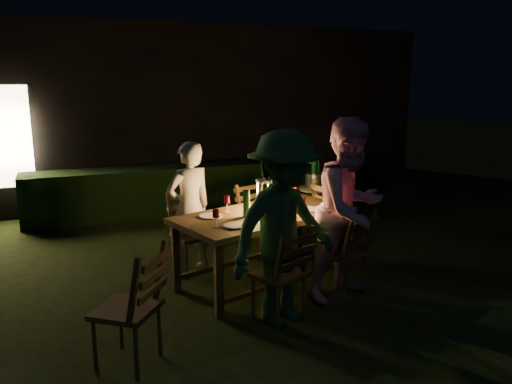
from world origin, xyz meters
name	(u,v)px	position (x,y,z in m)	size (l,w,h in m)	color
garden_envelope	(155,112)	(-0.01, 6.15, 1.58)	(40.00, 40.00, 3.20)	black
dining_table	(264,220)	(0.05, 0.32, 0.73)	(2.14, 1.49, 0.81)	#4A3118
chair_near_left	(280,290)	(-0.15, -0.55, 0.29)	(0.57, 0.58, 0.96)	#4A3118
chair_near_right	(344,268)	(0.71, -0.28, 0.29)	(0.57, 0.58, 0.96)	#4A3118
chair_far_left	(193,247)	(-0.60, 0.93, 0.30)	(0.53, 0.55, 0.99)	#4A3118
chair_far_right	(259,233)	(0.36, 1.22, 0.29)	(0.56, 0.58, 0.95)	#4A3118
chair_end	(339,234)	(1.23, 0.68, 0.32)	(0.59, 0.56, 1.05)	#4A3118
chair_spare	(130,328)	(-1.57, -0.82, 0.31)	(0.67, 0.66, 1.03)	#4A3118
person_house_side	(190,208)	(-0.61, 0.97, 0.77)	(0.56, 0.37, 1.54)	beige
person_opp_right	(350,210)	(0.72, -0.33, 0.93)	(0.91, 0.71, 1.87)	#DD98BB
person_opp_left	(284,229)	(-0.14, -0.60, 0.90)	(1.16, 0.67, 1.80)	#2F5D2E
lantern	(265,197)	(0.09, 0.38, 0.97)	(0.16, 0.16, 0.35)	white
plate_far_left	(211,216)	(-0.54, 0.37, 0.82)	(0.25, 0.25, 0.01)	white
plate_near_left	(236,225)	(-0.41, -0.05, 0.82)	(0.25, 0.25, 0.01)	white
plate_far_right	(282,202)	(0.42, 0.66, 0.82)	(0.25, 0.25, 0.01)	white
plate_near_right	(308,209)	(0.55, 0.24, 0.82)	(0.25, 0.25, 0.01)	white
wineglass_a	(227,204)	(-0.31, 0.50, 0.90)	(0.06, 0.06, 0.18)	#59070F
wineglass_b	(216,218)	(-0.60, 0.00, 0.90)	(0.06, 0.06, 0.18)	#59070F
wineglass_c	(302,205)	(0.42, 0.14, 0.90)	(0.06, 0.06, 0.18)	#59070F
wineglass_d	(295,194)	(0.60, 0.67, 0.90)	(0.06, 0.06, 0.18)	#59070F
wineglass_e	(276,212)	(0.05, 0.00, 0.90)	(0.06, 0.06, 0.18)	silver
bottle_table	(246,203)	(-0.18, 0.25, 0.95)	(0.07, 0.07, 0.28)	#0F471E
napkin_left	(273,221)	(0.00, -0.03, 0.81)	(0.18, 0.14, 0.01)	red
napkin_right	(320,209)	(0.67, 0.19, 0.81)	(0.18, 0.14, 0.01)	red
phone	(235,229)	(-0.45, -0.15, 0.81)	(0.14, 0.07, 0.01)	black
side_table	(315,193)	(1.55, 1.92, 0.58)	(0.48, 0.48, 0.65)	olive
ice_bucket	(315,180)	(1.55, 1.92, 0.76)	(0.30, 0.30, 0.22)	#A5A8AD
bottle_bucket_a	(314,178)	(1.50, 1.88, 0.81)	(0.07, 0.07, 0.32)	#0F471E
bottle_bucket_b	(317,176)	(1.60, 1.96, 0.81)	(0.07, 0.07, 0.32)	#0F471E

